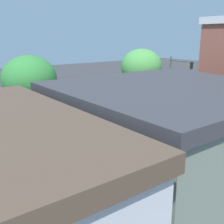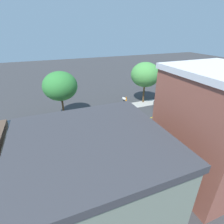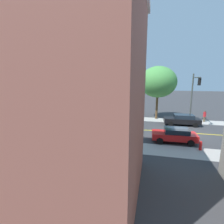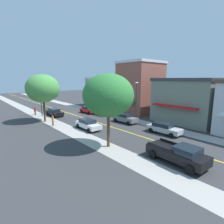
{
  "view_description": "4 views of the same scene",
  "coord_description": "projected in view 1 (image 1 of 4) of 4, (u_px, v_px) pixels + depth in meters",
  "views": [
    {
      "loc": [
        -21.27,
        29.4,
        9.66
      ],
      "look_at": [
        0.69,
        12.85,
        2.13
      ],
      "focal_mm": 44.13,
      "sensor_mm": 36.0,
      "label": 1
    },
    {
      "loc": [
        -21.74,
        21.52,
        13.76
      ],
      "look_at": [
        1.46,
        12.35,
        1.62
      ],
      "focal_mm": 27.43,
      "sensor_mm": 36.0,
      "label": 2
    },
    {
      "loc": [
        -21.16,
        3.96,
        6.43
      ],
      "look_at": [
        0.52,
        9.12,
        1.98
      ],
      "focal_mm": 27.87,
      "sensor_mm": 36.0,
      "label": 3
    },
    {
      "loc": [
        17.06,
        34.03,
        7.39
      ],
      "look_at": [
        -0.42,
        13.21,
        2.25
      ],
      "focal_mm": 28.4,
      "sensor_mm": 36.0,
      "label": 4
    }
  ],
  "objects": [
    {
      "name": "black_sedan_right_curb",
      "position": [
        173.0,
        102.0,
        38.53
      ],
      "size": [
        2.13,
        4.73,
        1.48
      ],
      "rotation": [
        0.0,
        0.0,
        1.61
      ],
      "color": "black",
      "rests_on": "ground"
    },
    {
      "name": "silver_sedan_left_curb",
      "position": [
        61.0,
        156.0,
        21.19
      ],
      "size": [
        2.13,
        4.81,
        1.44
      ],
      "rotation": [
        0.0,
        0.0,
        1.61
      ],
      "color": "#B7BABF",
      "rests_on": "ground"
    },
    {
      "name": "red_sedan_left_curb",
      "position": [
        209.0,
        116.0,
        32.21
      ],
      "size": [
        2.23,
        4.37,
        1.42
      ],
      "rotation": [
        0.0,
        0.0,
        1.61
      ],
      "color": "red",
      "rests_on": "ground"
    },
    {
      "name": "street_tree_right_corner",
      "position": [
        29.0,
        79.0,
        27.33
      ],
      "size": [
        5.39,
        5.39,
        7.96
      ],
      "color": "brown",
      "rests_on": "ground"
    },
    {
      "name": "brick_apartment_block",
      "position": [
        167.0,
        157.0,
        13.92
      ],
      "size": [
        10.21,
        10.11,
        7.5
      ],
      "rotation": [
        0.0,
        0.0,
        -1.57
      ],
      "color": "gray",
      "rests_on": "ground"
    },
    {
      "name": "pedestrian_orange_shirt",
      "position": [
        118.0,
        104.0,
        36.76
      ],
      "size": [
        0.31,
        0.31,
        1.74
      ],
      "rotation": [
        0.0,
        0.0,
        4.07
      ],
      "color": "brown",
      "rests_on": "ground"
    },
    {
      "name": "street_tree_left_near",
      "position": [
        141.0,
        66.0,
        37.65
      ],
      "size": [
        5.59,
        5.59,
        8.13
      ],
      "color": "brown",
      "rests_on": "ground"
    },
    {
      "name": "road_centerline_stripe",
      "position": [
        193.0,
        113.0,
        36.01
      ],
      "size": [
        0.2,
        126.0,
        0.0
      ],
      "primitive_type": "cube",
      "color": "yellow",
      "rests_on": "ground"
    },
    {
      "name": "pedestrian_black_shirt",
      "position": [
        191.0,
        129.0,
        26.9
      ],
      "size": [
        0.32,
        0.32,
        1.8
      ],
      "rotation": [
        0.0,
        0.0,
        2.37
      ],
      "color": "black",
      "rests_on": "ground"
    },
    {
      "name": "street_lamp",
      "position": [
        149.0,
        105.0,
        22.73
      ],
      "size": [
        0.7,
        0.36,
        6.81
      ],
      "color": "#38383D",
      "rests_on": "ground"
    },
    {
      "name": "sidewalk_right",
      "position": [
        161.0,
        105.0,
        40.5
      ],
      "size": [
        2.6,
        126.0,
        0.01
      ],
      "primitive_type": "cube",
      "color": "#ADA8A0",
      "rests_on": "ground"
    },
    {
      "name": "pedestrian_red_shirt",
      "position": [
        175.0,
        96.0,
        42.58
      ],
      "size": [
        0.39,
        0.39,
        1.66
      ],
      "rotation": [
        0.0,
        0.0,
        0.97
      ],
      "color": "brown",
      "rests_on": "ground"
    },
    {
      "name": "ground_plane",
      "position": [
        193.0,
        113.0,
        36.01
      ],
      "size": [
        140.0,
        140.0,
        0.0
      ],
      "primitive_type": "plane",
      "color": "#38383A"
    },
    {
      "name": "traffic_light_mast",
      "position": [
        176.0,
        74.0,
        38.99
      ],
      "size": [
        4.12,
        0.32,
        6.96
      ],
      "rotation": [
        0.0,
        0.0,
        3.14
      ],
      "color": "#474C47",
      "rests_on": "ground"
    },
    {
      "name": "small_dog",
      "position": [
        183.0,
        137.0,
        26.63
      ],
      "size": [
        0.64,
        0.46,
        0.49
      ],
      "rotation": [
        0.0,
        0.0,
        2.66
      ],
      "color": "#C6B28C",
      "rests_on": "ground"
    },
    {
      "name": "parking_meter",
      "position": [
        184.0,
        129.0,
        27.21
      ],
      "size": [
        0.12,
        0.18,
        1.34
      ],
      "color": "#4C4C51",
      "rests_on": "ground"
    },
    {
      "name": "grey_sedan_left_curb",
      "position": [
        138.0,
        136.0,
        25.55
      ],
      "size": [
        2.07,
        4.56,
        1.51
      ],
      "rotation": [
        0.0,
        0.0,
        1.6
      ],
      "color": "slate",
      "rests_on": "ground"
    },
    {
      "name": "white_sedan_right_curb",
      "position": [
        101.0,
        118.0,
        31.32
      ],
      "size": [
        2.06,
        4.79,
        1.47
      ],
      "rotation": [
        0.0,
        0.0,
        1.55
      ],
      "color": "silver",
      "rests_on": "ground"
    }
  ]
}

